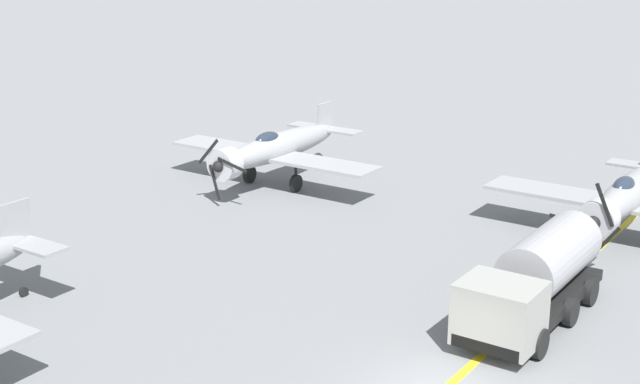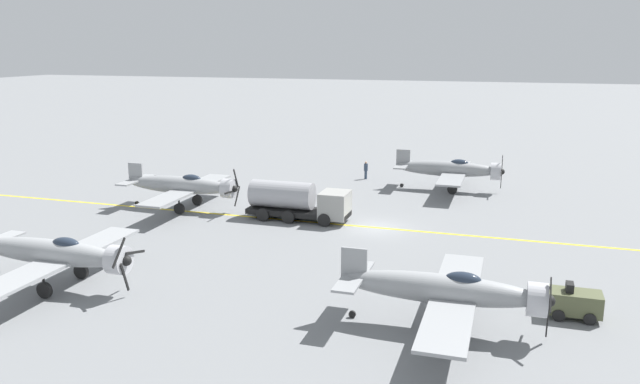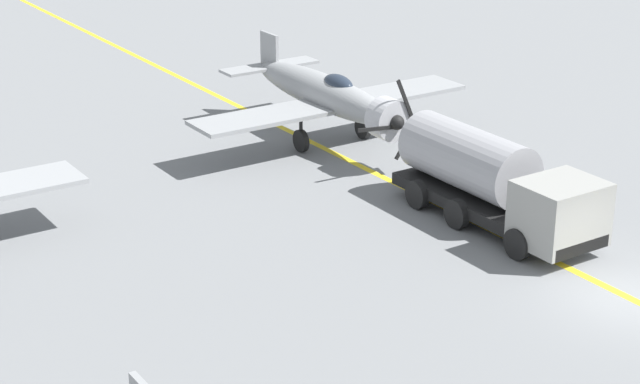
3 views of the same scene
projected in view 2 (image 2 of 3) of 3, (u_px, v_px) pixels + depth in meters
name	position (u px, v px, depth m)	size (l,w,h in m)	color
ground_plane	(377.00, 228.00, 46.42)	(400.00, 400.00, 0.00)	slate
taxiway_stripe	(377.00, 228.00, 46.42)	(0.30, 160.00, 0.01)	yellow
airplane_mid_left	(451.00, 169.00, 57.95)	(12.00, 9.98, 3.65)	gray
airplane_near_center	(184.00, 186.00, 51.18)	(12.00, 9.98, 3.67)	#939598
airplane_near_right	(56.00, 253.00, 34.52)	(12.00, 9.98, 3.65)	#989A9D
airplane_mid_right	(447.00, 290.00, 29.30)	(12.00, 9.98, 3.65)	#929497
fuel_tanker	(299.00, 201.00, 48.22)	(2.67, 8.00, 2.98)	black
tow_tractor	(574.00, 302.00, 30.94)	(1.57, 2.60, 1.79)	#515638
ground_crew_walking	(366.00, 169.00, 63.14)	(0.40, 0.40, 1.81)	#334256
traffic_cone	(346.00, 192.00, 56.37)	(0.36, 0.36, 0.55)	orange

